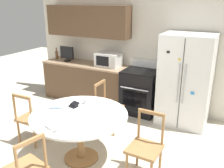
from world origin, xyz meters
TOP-DOWN VIEW (x-y plane):
  - ground_plane at (0.00, 0.00)m, footprint 14.00×14.00m
  - back_wall at (-0.31, 2.59)m, footprint 5.20×0.44m
  - kitchen_counter at (-1.19, 2.29)m, footprint 2.05×0.64m
  - refrigerator at (1.11, 2.22)m, footprint 0.92×0.76m
  - oven_range at (0.20, 2.26)m, footprint 0.72×0.68m
  - microwave at (-0.60, 2.33)m, footprint 0.53×0.39m
  - countertop_tv at (-1.70, 2.29)m, footprint 0.35×0.16m
  - counter_bottle at (-2.09, 2.37)m, footprint 0.07×0.07m
  - dining_table at (0.03, 0.29)m, footprint 1.40×1.40m
  - dining_chair_right at (1.02, 0.38)m, footprint 0.43×0.43m
  - dining_chair_far at (-0.04, 1.27)m, footprint 0.43×0.43m
  - dining_chair_left at (-0.95, 0.30)m, footprint 0.43×0.43m
  - candle_glass at (-0.07, 0.64)m, footprint 0.09×0.09m
  - folded_napkin at (-0.38, 0.26)m, footprint 0.18×0.13m
  - wallet at (-0.18, 0.46)m, footprint 0.14×0.15m
  - mail_stack at (0.01, -0.13)m, footprint 0.33×0.37m

SIDE VIEW (x-z plane):
  - ground_plane at x=0.00m, z-range 0.00..0.00m
  - dining_chair_right at x=1.02m, z-range -0.02..0.89m
  - dining_chair_far at x=-0.04m, z-range -0.02..0.89m
  - dining_chair_left at x=-0.95m, z-range -0.02..0.89m
  - kitchen_counter at x=-1.19m, z-range 0.00..0.90m
  - oven_range at x=0.20m, z-range -0.07..1.01m
  - dining_table at x=0.03m, z-range 0.26..1.00m
  - mail_stack at x=0.01m, z-range 0.75..0.77m
  - folded_napkin at x=-0.38m, z-range 0.75..0.80m
  - wallet at x=-0.18m, z-range 0.74..0.81m
  - candle_glass at x=-0.07m, z-range 0.74..0.82m
  - refrigerator at x=1.11m, z-range 0.00..1.73m
  - counter_bottle at x=-2.09m, z-range 0.87..1.14m
  - microwave at x=-0.60m, z-range 0.90..1.20m
  - countertop_tv at x=-1.70m, z-range 0.91..1.26m
  - back_wall at x=-0.31m, z-range 0.14..2.74m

